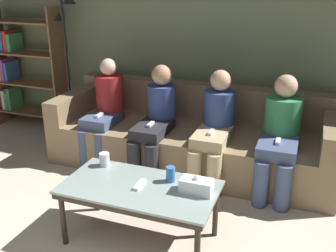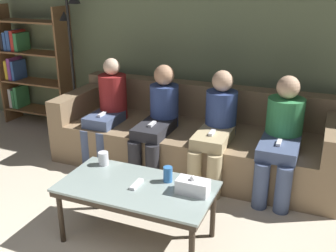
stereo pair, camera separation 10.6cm
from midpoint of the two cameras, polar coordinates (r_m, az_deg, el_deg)
name	(u,v)px [view 1 (the left image)]	position (r m, az deg, el deg)	size (l,w,h in m)	color
wall_back	(210,30)	(4.32, 5.44, 13.76)	(12.00, 0.06, 2.60)	#707F5B
couch	(192,138)	(4.04, 2.79, -1.69)	(2.80, 0.99, 0.76)	#897051
coffee_table	(140,191)	(2.83, -5.19, -9.43)	(1.10, 0.58, 0.45)	#8C9E99
cup_near_left	(171,174)	(2.83, -0.70, -7.02)	(0.07, 0.07, 0.11)	#3372BF
cup_near_right	(104,159)	(3.10, -10.18, -4.81)	(0.08, 0.08, 0.11)	silver
tissue_box	(196,186)	(2.70, 3.02, -8.67)	(0.22, 0.12, 0.13)	white
game_remote	(140,185)	(2.80, -5.23, -8.48)	(0.04, 0.15, 0.02)	white
bookshelf	(21,67)	(5.34, -21.05, 7.97)	(0.96, 0.32, 1.51)	brown
standing_lamp	(68,52)	(4.69, -15.01, 10.33)	(0.31, 0.26, 1.67)	black
seated_person_left_end	(105,109)	(4.10, -9.84, 2.41)	(0.31, 0.61, 1.05)	#47567A
seated_person_mid_left	(156,118)	(3.82, -2.48, 1.20)	(0.31, 0.70, 1.03)	#28282D
seated_person_mid_right	(215,125)	(3.65, 6.03, 0.14)	(0.31, 0.70, 1.03)	tan
seated_person_right_end	(280,132)	(3.57, 15.17, -0.83)	(0.32, 0.72, 1.03)	#47567A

